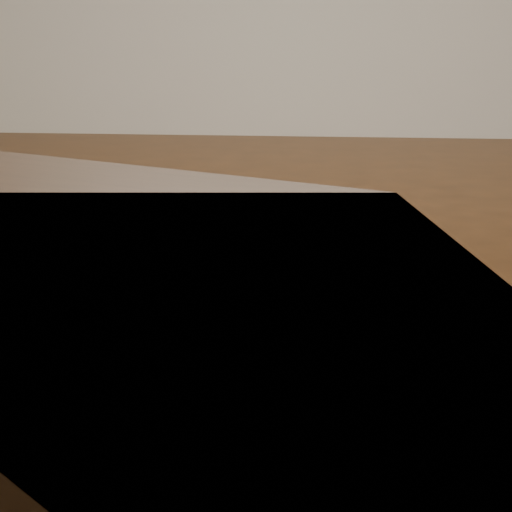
# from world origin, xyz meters

# --- Properties ---
(dining_table) EXTENTS (1.62, 0.93, 0.75)m
(dining_table) POSITION_xyz_m (-0.10, 0.03, 0.38)
(dining_table) COLOR black
(dining_table) RESTS_ON ground
(placemat) EXTENTS (0.54, 0.48, 0.00)m
(placemat) POSITION_xyz_m (-0.16, -0.17, 0.75)
(placemat) COLOR brown
(placemat) RESTS_ON dining_table
(dinner_plate) EXTENTS (0.29, 0.29, 0.03)m
(dinner_plate) POSITION_xyz_m (-0.15, -0.18, 0.77)
(dinner_plate) COLOR white
(dinner_plate) RESTS_ON placemat
(knife) EXTENTS (0.22, 0.06, 0.01)m
(knife) POSITION_xyz_m (-0.20, -0.01, 0.76)
(knife) COLOR silver
(knife) RESTS_ON placemat
(fork) EXTENTS (0.17, 0.04, 0.01)m
(fork) POSITION_xyz_m (-0.14, -0.32, 0.76)
(fork) COLOR silver
(fork) RESTS_ON placemat
(chicken_fillet_left) EXTENTS (0.17, 0.17, 0.03)m
(chicken_fillet_left) POSITION_xyz_m (-0.20, -0.12, 0.79)
(chicken_fillet_left) COLOR olive
(chicken_fillet_left) RESTS_ON dinner_plate
(chicken_fillet_right) EXTENTS (0.14, 0.10, 0.03)m
(chicken_fillet_right) POSITION_xyz_m (-0.15, -0.12, 0.79)
(chicken_fillet_right) COLOR olive
(chicken_fillet_right) RESTS_ON dinner_plate
(pesto_dollop_left) EXTENTS (0.05, 0.04, 0.02)m
(pesto_dollop_left) POSITION_xyz_m (-0.19, -0.12, 0.80)
(pesto_dollop_left) COLOR #0D4409
(pesto_dollop_left) RESTS_ON chicken_fillet_left
(pesto_dollop_right) EXTENTS (0.05, 0.04, 0.02)m
(pesto_dollop_right) POSITION_xyz_m (-0.15, -0.11, 0.81)
(pesto_dollop_right) COLOR #0D4409
(pesto_dollop_right) RESTS_ON chicken_fillet_right
(broccolini_bundle) EXTENTS (0.20, 0.21, 0.04)m
(broccolini_bundle) POSITION_xyz_m (-0.16, -0.20, 0.78)
(broccolini_bundle) COLOR #14550B
(broccolini_bundle) RESTS_ON dinner_plate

